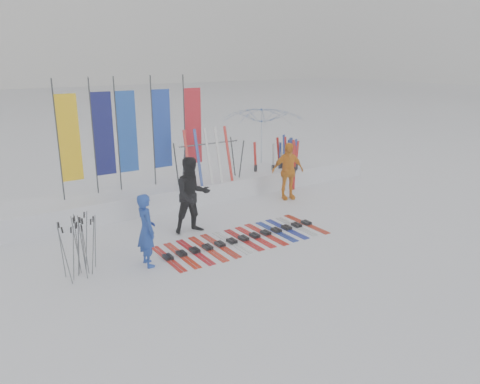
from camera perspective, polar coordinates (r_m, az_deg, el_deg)
ground at (r=10.90m, az=3.74°, el=-7.22°), size 120.00×120.00×0.00m
snow_bank at (r=14.52m, az=-7.15°, el=0.05°), size 14.00×1.60×0.60m
person_blue at (r=10.11m, az=-11.34°, el=-4.58°), size 0.41×0.60×1.60m
person_black at (r=11.77m, az=-5.84°, el=-0.40°), size 1.03×0.85×1.95m
person_yellow at (r=14.58m, az=5.83°, el=2.56°), size 1.12×0.70×1.78m
tent_canopy at (r=16.77m, az=2.84°, el=6.03°), size 3.30×3.35×2.67m
ski_row at (r=11.50m, az=0.42°, el=-5.71°), size 4.20×1.69×0.07m
pole_cluster at (r=10.15m, az=-18.95°, el=-6.32°), size 0.84×0.85×1.25m
feather_flags at (r=13.74m, az=-13.00°, el=7.14°), size 4.28×0.19×3.20m
ski_rack at (r=14.26m, az=-3.75°, el=4.33°), size 2.04×0.80×1.23m
upright_skis at (r=16.01m, az=5.62°, el=3.49°), size 1.57×1.09×1.69m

